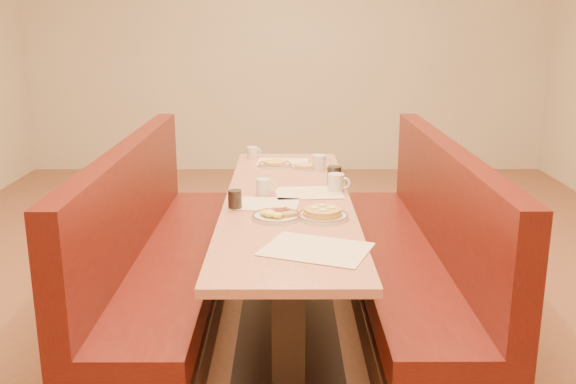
{
  "coord_description": "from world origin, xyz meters",
  "views": [
    {
      "loc": [
        -0.01,
        -3.45,
        1.71
      ],
      "look_at": [
        0.0,
        -0.23,
        0.85
      ],
      "focal_mm": 40.0,
      "sensor_mm": 36.0,
      "label": 1
    }
  ],
  "objects_px": {
    "eggs_plate": "(277,216)",
    "coffee_mug_a": "(337,182)",
    "diner_table": "(288,262)",
    "booth_right": "(415,264)",
    "pancake_plate": "(323,214)",
    "soda_tumbler_near": "(235,200)",
    "coffee_mug_c": "(319,162)",
    "soda_tumbler_mid": "(334,176)",
    "coffee_mug_b": "(264,186)",
    "booth_left": "(160,264)",
    "coffee_mug_d": "(252,152)"
  },
  "relations": [
    {
      "from": "eggs_plate",
      "to": "coffee_mug_a",
      "type": "xyz_separation_m",
      "value": [
        0.34,
        0.53,
        0.04
      ]
    },
    {
      "from": "booth_right",
      "to": "coffee_mug_c",
      "type": "relative_size",
      "value": 19.13
    },
    {
      "from": "booth_right",
      "to": "coffee_mug_d",
      "type": "bearing_deg",
      "value": 131.83
    },
    {
      "from": "pancake_plate",
      "to": "soda_tumbler_mid",
      "type": "distance_m",
      "value": 0.68
    },
    {
      "from": "pancake_plate",
      "to": "soda_tumbler_near",
      "type": "relative_size",
      "value": 2.63
    },
    {
      "from": "diner_table",
      "to": "coffee_mug_c",
      "type": "height_order",
      "value": "coffee_mug_c"
    },
    {
      "from": "pancake_plate",
      "to": "soda_tumbler_near",
      "type": "bearing_deg",
      "value": 159.22
    },
    {
      "from": "coffee_mug_c",
      "to": "soda_tumbler_near",
      "type": "height_order",
      "value": "soda_tumbler_near"
    },
    {
      "from": "booth_left",
      "to": "coffee_mug_c",
      "type": "relative_size",
      "value": 19.13
    },
    {
      "from": "soda_tumbler_mid",
      "to": "coffee_mug_c",
      "type": "bearing_deg",
      "value": 99.09
    },
    {
      "from": "coffee_mug_d",
      "to": "soda_tumbler_mid",
      "type": "xyz_separation_m",
      "value": [
        0.53,
        -0.8,
        0.02
      ]
    },
    {
      "from": "coffee_mug_a",
      "to": "coffee_mug_c",
      "type": "xyz_separation_m",
      "value": [
        -0.07,
        0.56,
        -0.0
      ]
    },
    {
      "from": "pancake_plate",
      "to": "coffee_mug_b",
      "type": "height_order",
      "value": "coffee_mug_b"
    },
    {
      "from": "eggs_plate",
      "to": "coffee_mug_b",
      "type": "bearing_deg",
      "value": 99.56
    },
    {
      "from": "pancake_plate",
      "to": "coffee_mug_a",
      "type": "bearing_deg",
      "value": 78.23
    },
    {
      "from": "coffee_mug_b",
      "to": "coffee_mug_c",
      "type": "bearing_deg",
      "value": 64.7
    },
    {
      "from": "booth_left",
      "to": "soda_tumbler_near",
      "type": "distance_m",
      "value": 0.66
    },
    {
      "from": "coffee_mug_c",
      "to": "pancake_plate",
      "type": "bearing_deg",
      "value": -92.04
    },
    {
      "from": "soda_tumbler_near",
      "to": "coffee_mug_a",
      "type": "bearing_deg",
      "value": 32.47
    },
    {
      "from": "booth_right",
      "to": "soda_tumbler_near",
      "type": "distance_m",
      "value": 1.12
    },
    {
      "from": "coffee_mug_a",
      "to": "diner_table",
      "type": "bearing_deg",
      "value": -130.97
    },
    {
      "from": "booth_left",
      "to": "soda_tumbler_near",
      "type": "xyz_separation_m",
      "value": [
        0.45,
        -0.2,
        0.44
      ]
    },
    {
      "from": "diner_table",
      "to": "coffee_mug_b",
      "type": "height_order",
      "value": "coffee_mug_b"
    },
    {
      "from": "coffee_mug_d",
      "to": "coffee_mug_c",
      "type": "bearing_deg",
      "value": -51.88
    },
    {
      "from": "pancake_plate",
      "to": "booth_right",
      "type": "bearing_deg",
      "value": 33.3
    },
    {
      "from": "coffee_mug_c",
      "to": "coffee_mug_d",
      "type": "bearing_deg",
      "value": 141.05
    },
    {
      "from": "eggs_plate",
      "to": "coffee_mug_a",
      "type": "bearing_deg",
      "value": 57.31
    },
    {
      "from": "booth_right",
      "to": "pancake_plate",
      "type": "height_order",
      "value": "booth_right"
    },
    {
      "from": "eggs_plate",
      "to": "soda_tumbler_mid",
      "type": "xyz_separation_m",
      "value": [
        0.34,
        0.67,
        0.04
      ]
    },
    {
      "from": "soda_tumbler_mid",
      "to": "coffee_mug_b",
      "type": "bearing_deg",
      "value": -153.16
    },
    {
      "from": "booth_left",
      "to": "coffee_mug_a",
      "type": "height_order",
      "value": "booth_left"
    },
    {
      "from": "booth_right",
      "to": "soda_tumbler_near",
      "type": "xyz_separation_m",
      "value": [
        -1.01,
        -0.2,
        0.44
      ]
    },
    {
      "from": "coffee_mug_c",
      "to": "coffee_mug_d",
      "type": "xyz_separation_m",
      "value": [
        -0.47,
        0.38,
        -0.01
      ]
    },
    {
      "from": "booth_left",
      "to": "eggs_plate",
      "type": "distance_m",
      "value": 0.87
    },
    {
      "from": "eggs_plate",
      "to": "coffee_mug_a",
      "type": "distance_m",
      "value": 0.63
    },
    {
      "from": "pancake_plate",
      "to": "diner_table",
      "type": "bearing_deg",
      "value": 115.27
    },
    {
      "from": "diner_table",
      "to": "coffee_mug_a",
      "type": "relative_size",
      "value": 18.63
    },
    {
      "from": "diner_table",
      "to": "coffee_mug_c",
      "type": "bearing_deg",
      "value": 73.62
    },
    {
      "from": "pancake_plate",
      "to": "eggs_plate",
      "type": "relative_size",
      "value": 1.04
    },
    {
      "from": "diner_table",
      "to": "pancake_plate",
      "type": "distance_m",
      "value": 0.57
    },
    {
      "from": "coffee_mug_c",
      "to": "coffee_mug_d",
      "type": "height_order",
      "value": "coffee_mug_c"
    },
    {
      "from": "booth_left",
      "to": "pancake_plate",
      "type": "xyz_separation_m",
      "value": [
        0.91,
        -0.37,
        0.41
      ]
    },
    {
      "from": "diner_table",
      "to": "coffee_mug_d",
      "type": "relative_size",
      "value": 23.55
    },
    {
      "from": "coffee_mug_a",
      "to": "coffee_mug_d",
      "type": "xyz_separation_m",
      "value": [
        -0.54,
        0.94,
        -0.01
      ]
    },
    {
      "from": "diner_table",
      "to": "booth_right",
      "type": "relative_size",
      "value": 1.0
    },
    {
      "from": "booth_right",
      "to": "pancake_plate",
      "type": "distance_m",
      "value": 0.78
    },
    {
      "from": "coffee_mug_b",
      "to": "soda_tumbler_mid",
      "type": "distance_m",
      "value": 0.47
    },
    {
      "from": "diner_table",
      "to": "eggs_plate",
      "type": "height_order",
      "value": "eggs_plate"
    },
    {
      "from": "coffee_mug_d",
      "to": "pancake_plate",
      "type": "bearing_deg",
      "value": -86.72
    },
    {
      "from": "soda_tumbler_near",
      "to": "pancake_plate",
      "type": "bearing_deg",
      "value": -20.78
    }
  ]
}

